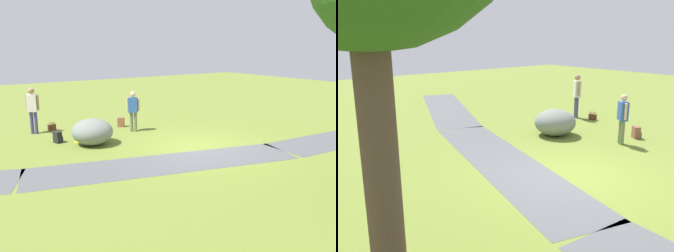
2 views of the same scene
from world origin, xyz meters
The scene contains 10 objects.
ground_plane centered at (0.00, 0.00, 0.00)m, with size 48.00×48.00×0.00m, color olive.
footpath_segment_mid centered at (1.84, 0.70, 0.00)m, with size 8.18×3.77×0.01m.
footpath_segment_far centered at (9.38, -1.91, 0.00)m, with size 8.04×4.72×0.01m.
lawn_boulder centered at (2.85, -2.42, 0.45)m, with size 1.46×1.50×0.91m.
woman_with_handbag centered at (4.17, -5.12, 1.06)m, with size 0.45×0.39×1.81m.
man_near_boulder centered at (0.78, -3.28, 0.93)m, with size 0.43×0.41×1.61m.
handbag_on_grass centered at (3.45, -5.31, 0.14)m, with size 0.34×0.34×0.31m.
backpack_by_boulder centered at (3.80, -3.31, 0.19)m, with size 0.32×0.33×0.40m.
spare_backpack_on_lawn centered at (0.84, -4.28, 0.19)m, with size 0.34×0.35×0.40m.
frisbee_on_grass centered at (3.22, -2.91, 0.01)m, with size 0.24×0.24×0.02m.
Camera 2 is at (-5.49, 6.60, 3.42)m, focal length 38.65 mm.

